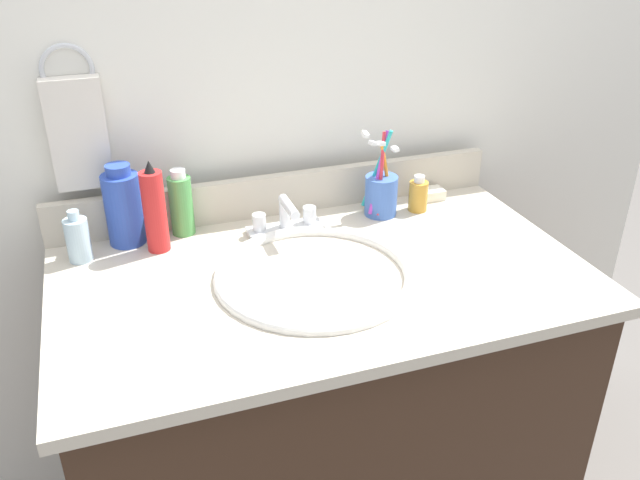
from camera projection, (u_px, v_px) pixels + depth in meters
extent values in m
cube|color=#382316|center=(323.00, 428.00, 1.43)|extent=(0.96, 0.54, 0.74)
cube|color=beige|center=(323.00, 278.00, 1.25)|extent=(1.00, 0.59, 0.02)
cube|color=beige|center=(281.00, 194.00, 1.46)|extent=(1.00, 0.02, 0.09)
cube|color=white|center=(276.00, 244.00, 1.59)|extent=(2.10, 0.04, 1.30)
torus|color=silver|center=(67.00, 70.00, 1.24)|extent=(0.10, 0.01, 0.10)
cube|color=silver|center=(78.00, 134.00, 1.28)|extent=(0.11, 0.04, 0.22)
torus|color=white|center=(315.00, 275.00, 1.23)|extent=(0.38, 0.38, 0.02)
ellipsoid|color=white|center=(315.00, 295.00, 1.25)|extent=(0.33, 0.33, 0.11)
cylinder|color=#B2B5BA|center=(315.00, 311.00, 1.27)|extent=(0.04, 0.04, 0.01)
cube|color=silver|center=(285.00, 229.00, 1.40)|extent=(0.16, 0.05, 0.01)
cylinder|color=silver|center=(284.00, 213.00, 1.38)|extent=(0.02, 0.02, 0.06)
cylinder|color=silver|center=(289.00, 207.00, 1.34)|extent=(0.02, 0.09, 0.02)
cylinder|color=silver|center=(259.00, 222.00, 1.37)|extent=(0.03, 0.03, 0.04)
cylinder|color=silver|center=(309.00, 215.00, 1.40)|extent=(0.03, 0.03, 0.04)
cylinder|color=gold|center=(418.00, 196.00, 1.48)|extent=(0.04, 0.04, 0.07)
cylinder|color=white|center=(419.00, 179.00, 1.46)|extent=(0.02, 0.02, 0.02)
cylinder|color=#2D4CB2|center=(124.00, 209.00, 1.32)|extent=(0.07, 0.07, 0.15)
cylinder|color=#2D4CB2|center=(118.00, 170.00, 1.28)|extent=(0.05, 0.05, 0.02)
cylinder|color=silver|center=(78.00, 240.00, 1.27)|extent=(0.05, 0.05, 0.09)
cylinder|color=silver|center=(73.00, 215.00, 1.25)|extent=(0.02, 0.02, 0.02)
cylinder|color=red|center=(155.00, 212.00, 1.29)|extent=(0.04, 0.04, 0.17)
cone|color=black|center=(149.00, 167.00, 1.25)|extent=(0.02, 0.02, 0.02)
cylinder|color=#4C9E4C|center=(181.00, 206.00, 1.36)|extent=(0.05, 0.05, 0.12)
cylinder|color=white|center=(178.00, 174.00, 1.33)|extent=(0.03, 0.03, 0.02)
cylinder|color=#3F66B7|center=(381.00, 196.00, 1.45)|extent=(0.07, 0.07, 0.09)
cylinder|color=#D8333F|center=(381.00, 174.00, 1.42)|extent=(0.03, 0.04, 0.18)
cube|color=white|center=(381.00, 144.00, 1.36)|extent=(0.01, 0.02, 0.01)
cylinder|color=orange|center=(387.00, 177.00, 1.44)|extent=(0.04, 0.01, 0.15)
cube|color=white|center=(395.00, 149.00, 1.41)|extent=(0.01, 0.02, 0.01)
cylinder|color=#B23FBF|center=(379.00, 173.00, 1.42)|extent=(0.05, 0.03, 0.18)
cube|color=white|center=(373.00, 143.00, 1.37)|extent=(0.01, 0.02, 0.01)
cylinder|color=#26B2B2|center=(377.00, 169.00, 1.43)|extent=(0.05, 0.05, 0.18)
cube|color=white|center=(365.00, 134.00, 1.40)|extent=(0.01, 0.02, 0.01)
cube|color=white|center=(430.00, 194.00, 1.54)|extent=(0.06, 0.04, 0.02)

